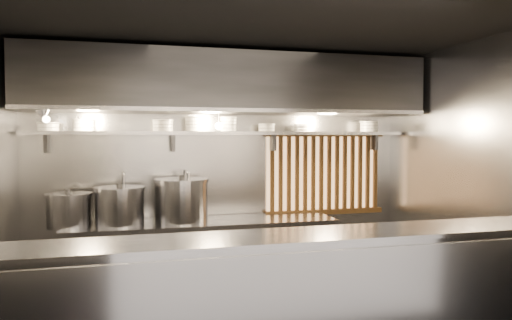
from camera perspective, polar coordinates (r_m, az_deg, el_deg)
name	(u,v)px	position (r m, az deg, el deg)	size (l,w,h in m)	color
ceiling	(255,30)	(4.62, -0.12, 14.63)	(4.50, 4.50, 0.00)	black
wall_back	(223,173)	(6.00, -3.85, -1.52)	(4.50, 4.50, 0.00)	gray
wall_right	(466,180)	(5.57, 22.85, -2.07)	(3.00, 3.00, 0.00)	gray
serving_counter	(289,311)	(3.83, 3.79, -16.82)	(4.50, 0.56, 1.13)	gray
cooking_bench	(203,260)	(5.74, -6.07, -11.34)	(3.00, 0.70, 0.90)	gray
bowl_shelf	(225,133)	(5.81, -3.51, 3.07)	(4.40, 0.34, 0.04)	gray
exhaust_hood	(229,84)	(5.62, -3.07, 8.64)	(4.40, 0.81, 0.65)	#2D2D30
wood_screen	(324,173)	(6.34, 7.83, -1.49)	(1.56, 0.09, 1.04)	#EEAF6B
faucet_left	(124,184)	(5.76, -14.87, -2.72)	(0.04, 0.30, 0.50)	silver
faucet_right	(187,183)	(5.81, -7.94, -2.61)	(0.04, 0.30, 0.50)	silver
heat_lamp	(43,113)	(5.27, -23.13, 4.92)	(0.25, 0.35, 0.20)	gray
pendant_bulb	(219,126)	(5.67, -4.26, 3.90)	(0.09, 0.09, 0.19)	#2D2D30
stock_pot_left	(69,210)	(5.58, -20.61, -5.35)	(0.57, 0.57, 0.39)	gray
stock_pot_mid	(120,206)	(5.53, -15.31, -5.06)	(0.60, 0.60, 0.45)	gray
stock_pot_right	(182,200)	(5.58, -8.50, -4.55)	(0.80, 0.80, 0.52)	gray
bowl_stack_0	(48,127)	(5.74, -22.66, 3.53)	(0.23, 0.23, 0.09)	white
bowl_stack_1	(84,125)	(5.70, -19.05, 3.79)	(0.24, 0.24, 0.13)	white
bowl_stack_2	(163,126)	(5.71, -10.60, 3.90)	(0.24, 0.24, 0.13)	white
bowl_stack_3	(194,124)	(5.75, -7.10, 4.10)	(0.22, 0.22, 0.17)	white
bowl_stack_4	(229,124)	(5.82, -3.16, 4.11)	(0.21, 0.21, 0.17)	white
bowl_stack_5	(267,128)	(5.93, 1.21, 3.72)	(0.21, 0.21, 0.09)	white
bowl_stack_6	(302,128)	(6.08, 5.33, 3.69)	(0.21, 0.21, 0.09)	white
bowl_stack_7	(369,127)	(6.44, 12.80, 3.74)	(0.24, 0.24, 0.13)	white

